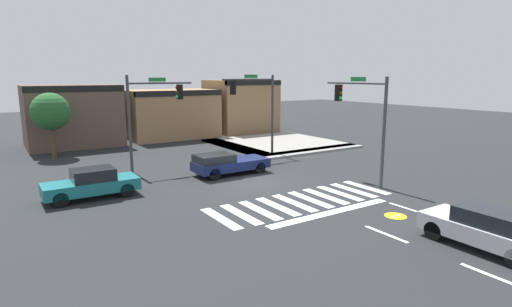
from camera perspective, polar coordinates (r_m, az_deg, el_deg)
ground_plane at (r=23.49m, az=-0.55°, el=-3.90°), size 120.00×120.00×0.00m
crosswalk_near at (r=19.99m, az=6.47°, el=-6.60°), size 9.41×3.07×0.01m
lane_markings at (r=15.92m, az=29.42°, el=-12.63°), size 6.80×24.25×0.01m
bike_detector_marking at (r=18.84m, az=18.88°, el=-8.24°), size 0.94×0.94×0.01m
curb_corner_northeast at (r=35.78m, az=2.77°, el=1.31°), size 10.00×10.60×0.15m
storefront_row at (r=40.69m, az=-12.30°, el=5.77°), size 23.85×5.80×5.51m
traffic_signal_northwest at (r=26.49m, az=-14.34°, el=6.38°), size 4.25×0.32×6.01m
traffic_signal_northeast at (r=30.12m, az=0.01°, el=7.41°), size 4.34×0.32×6.04m
traffic_signal_southeast at (r=23.41m, az=14.69°, el=5.88°), size 0.32×4.45×5.92m
car_silver at (r=16.49m, az=29.48°, el=-9.05°), size 1.77×4.21×1.48m
car_navy at (r=24.98m, az=-4.06°, el=-1.36°), size 4.65×1.88×1.35m
car_teal at (r=21.71m, az=-21.92°, el=-3.90°), size 4.44×1.70×1.48m
roadside_tree at (r=33.45m, az=-26.75°, el=5.19°), size 2.74×2.74×4.77m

